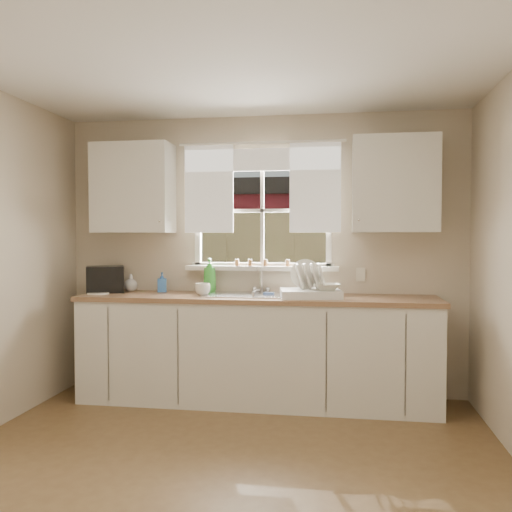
% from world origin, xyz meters
% --- Properties ---
extents(ground, '(4.00, 4.00, 0.00)m').
position_xyz_m(ground, '(0.00, 0.00, 0.00)').
color(ground, brown).
rests_on(ground, ground).
extents(room_walls, '(3.62, 4.02, 2.50)m').
position_xyz_m(room_walls, '(0.00, -0.07, 1.24)').
color(room_walls, beige).
rests_on(room_walls, ground).
extents(ceiling, '(3.60, 4.00, 0.02)m').
position_xyz_m(ceiling, '(0.00, 0.00, 2.50)').
color(ceiling, silver).
rests_on(ceiling, room_walls).
extents(window, '(1.38, 0.16, 1.06)m').
position_xyz_m(window, '(0.00, 2.00, 1.49)').
color(window, white).
rests_on(window, room_walls).
extents(curtains, '(1.50, 0.03, 0.81)m').
position_xyz_m(curtains, '(0.00, 1.95, 1.93)').
color(curtains, white).
rests_on(curtains, room_walls).
extents(base_cabinets, '(3.00, 0.62, 0.87)m').
position_xyz_m(base_cabinets, '(0.00, 1.68, 0.43)').
color(base_cabinets, silver).
rests_on(base_cabinets, ground).
extents(countertop, '(3.04, 0.65, 0.04)m').
position_xyz_m(countertop, '(0.00, 1.68, 0.89)').
color(countertop, '#8D6646').
rests_on(countertop, base_cabinets).
extents(upper_cabinet_left, '(0.70, 0.33, 0.80)m').
position_xyz_m(upper_cabinet_left, '(-1.15, 1.82, 1.85)').
color(upper_cabinet_left, silver).
rests_on(upper_cabinet_left, room_walls).
extents(upper_cabinet_right, '(0.70, 0.33, 0.80)m').
position_xyz_m(upper_cabinet_right, '(1.15, 1.82, 1.85)').
color(upper_cabinet_right, silver).
rests_on(upper_cabinet_right, room_walls).
extents(wall_outlet, '(0.08, 0.01, 0.12)m').
position_xyz_m(wall_outlet, '(0.88, 1.99, 1.08)').
color(wall_outlet, beige).
rests_on(wall_outlet, room_walls).
extents(sill_jars, '(0.50, 0.04, 0.06)m').
position_xyz_m(sill_jars, '(-0.01, 1.94, 1.18)').
color(sill_jars, brown).
rests_on(sill_jars, window).
extents(backyard, '(20.00, 10.00, 6.13)m').
position_xyz_m(backyard, '(0.58, 8.42, 3.46)').
color(backyard, '#335421').
rests_on(backyard, ground).
extents(sink, '(0.88, 0.52, 0.40)m').
position_xyz_m(sink, '(0.00, 1.71, 0.84)').
color(sink, '#B7B7BC').
rests_on(sink, countertop).
extents(dish_rack, '(0.54, 0.44, 0.31)m').
position_xyz_m(dish_rack, '(0.46, 1.63, 0.98)').
color(dish_rack, white).
rests_on(dish_rack, countertop).
extents(bowl, '(0.24, 0.24, 0.05)m').
position_xyz_m(bowl, '(0.59, 1.58, 1.00)').
color(bowl, silver).
rests_on(bowl, dish_rack).
extents(soap_bottle_a, '(0.15, 0.15, 0.31)m').
position_xyz_m(soap_bottle_a, '(-0.46, 1.89, 1.07)').
color(soap_bottle_a, green).
rests_on(soap_bottle_a, countertop).
extents(soap_bottle_b, '(0.10, 0.10, 0.18)m').
position_xyz_m(soap_bottle_b, '(-0.90, 1.87, 1.00)').
color(soap_bottle_b, '#3877D5').
rests_on(soap_bottle_b, countertop).
extents(soap_bottle_c, '(0.15, 0.15, 0.16)m').
position_xyz_m(soap_bottle_c, '(-1.21, 1.89, 0.99)').
color(soap_bottle_c, beige).
rests_on(soap_bottle_c, countertop).
extents(saucer, '(0.19, 0.19, 0.01)m').
position_xyz_m(saucer, '(-1.40, 1.62, 0.92)').
color(saucer, white).
rests_on(saucer, countertop).
extents(cup, '(0.16, 0.16, 0.11)m').
position_xyz_m(cup, '(-0.46, 1.64, 0.96)').
color(cup, silver).
rests_on(cup, countertop).
extents(black_appliance, '(0.41, 0.39, 0.24)m').
position_xyz_m(black_appliance, '(-1.40, 1.76, 1.03)').
color(black_appliance, black).
rests_on(black_appliance, countertop).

